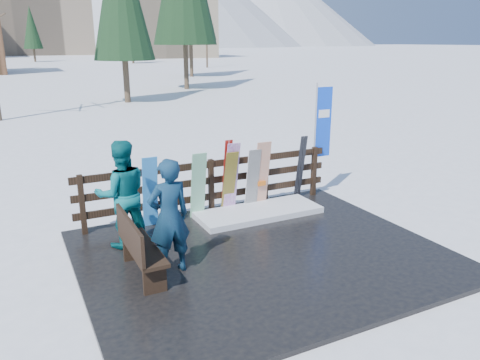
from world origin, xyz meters
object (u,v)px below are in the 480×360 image
snowboard_1 (198,186)px  snowboard_5 (262,175)px  snowboard_4 (253,179)px  rental_flag (321,127)px  bench (138,245)px  person_front (169,217)px  snowboard_3 (231,178)px  snowboard_0 (150,192)px  snowboard_2 (229,182)px  person_back (122,194)px

snowboard_1 → snowboard_5: size_ratio=0.95×
snowboard_4 → rental_flag: bearing=8.0°
bench → person_front: size_ratio=0.82×
snowboard_1 → snowboard_4: size_ratio=1.05×
snowboard_1 → person_front: (-1.25, -1.95, 0.22)m
snowboard_3 → snowboard_0: bearing=180.0°
snowboard_0 → snowboard_1: 0.99m
rental_flag → snowboard_2: bearing=-173.8°
person_front → person_back: size_ratio=0.97×
snowboard_1 → snowboard_5: 1.46m
snowboard_3 → snowboard_4: bearing=0.0°
snowboard_4 → person_back: 2.98m
snowboard_0 → rental_flag: bearing=3.7°
snowboard_0 → person_back: person_back is taller
person_front → rental_flag: bearing=-158.7°
snowboard_2 → snowboard_4: snowboard_2 is taller
snowboard_3 → rental_flag: size_ratio=0.60×
bench → snowboard_1: (1.74, 1.87, 0.18)m
snowboard_4 → snowboard_2: bearing=-180.0°
snowboard_2 → snowboard_0: bearing=180.0°
snowboard_2 → snowboard_5: (0.76, -0.00, 0.06)m
bench → rental_flag: 5.46m
rental_flag → person_front: bearing=-153.2°
rental_flag → snowboard_4: bearing=-172.0°
snowboard_0 → snowboard_1: (0.99, 0.00, -0.01)m
snowboard_3 → person_front: (-1.99, -1.95, 0.16)m
snowboard_5 → person_back: (-3.11, -0.63, 0.21)m
snowboard_0 → snowboard_2: bearing=0.0°
bench → rental_flag: (4.90, 2.14, 1.09)m
snowboard_1 → snowboard_5: snowboard_5 is taller
snowboard_1 → rental_flag: rental_flag is taller
bench → snowboard_2: (2.43, 1.87, 0.16)m
rental_flag → person_front: (-4.41, -2.22, -0.69)m
snowboard_0 → snowboard_2: size_ratio=1.03×
snowboard_1 → snowboard_4: 1.24m
snowboard_2 → snowboard_5: size_ratio=0.93×
snowboard_3 → person_front: bearing=-135.5°
snowboard_3 → snowboard_5: size_ratio=1.04×
snowboard_0 → snowboard_5: (2.45, -0.00, 0.03)m
snowboard_1 → person_back: 1.79m
snowboard_3 → rental_flag: (2.42, 0.27, 0.84)m
snowboard_5 → snowboard_1: bearing=180.0°
bench → snowboard_3: bearing=37.1°
bench → snowboard_4: bearing=32.2°
snowboard_2 → person_front: bearing=-134.8°
person_back → snowboard_0: bearing=-132.9°
snowboard_5 → rental_flag: 1.93m
snowboard_1 → person_back: size_ratio=0.74×
snowboard_4 → snowboard_5: 0.23m
bench → snowboard_1: size_ratio=1.07×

